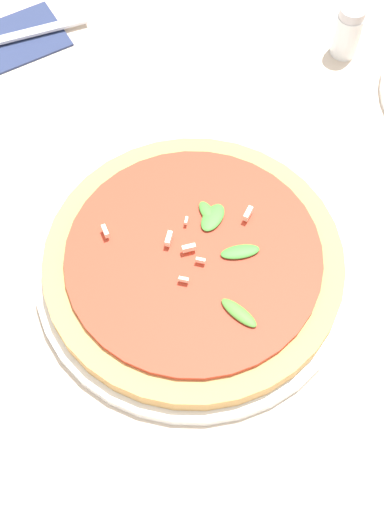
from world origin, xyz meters
The scene contains 5 objects.
ground_plane centered at (0.00, 0.00, 0.00)m, with size 6.00×6.00×0.00m, color beige.
pizza_arugula_main centered at (-0.02, 0.00, 0.02)m, with size 0.31×0.31×0.05m.
napkin centered at (-0.04, -0.39, 0.00)m, with size 0.14×0.10×0.01m.
fork centered at (-0.03, -0.39, 0.01)m, with size 0.21×0.08×0.00m.
shaker_pepper centered at (-0.35, -0.13, 0.03)m, with size 0.03×0.03×0.07m.
Camera 1 is at (0.19, 0.26, 0.63)m, focal length 50.00 mm.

